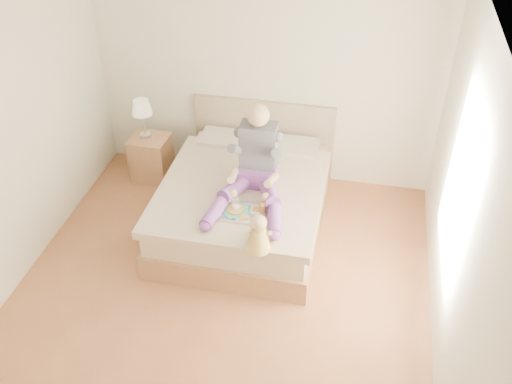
% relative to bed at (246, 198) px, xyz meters
% --- Properties ---
extents(room, '(4.02, 4.22, 2.71)m').
position_rel_bed_xyz_m(room, '(0.08, -1.08, 1.19)').
color(room, brown).
rests_on(room, ground).
extents(bed, '(1.70, 2.18, 1.00)m').
position_rel_bed_xyz_m(bed, '(0.00, 0.00, 0.00)').
color(bed, '#8D6241').
rests_on(bed, ground).
extents(nightstand, '(0.46, 0.42, 0.55)m').
position_rel_bed_xyz_m(nightstand, '(-1.34, 0.62, -0.04)').
color(nightstand, '#8D6241').
rests_on(nightstand, ground).
extents(lamp, '(0.24, 0.24, 0.49)m').
position_rel_bed_xyz_m(lamp, '(-1.38, 0.63, 0.61)').
color(lamp, silver).
rests_on(lamp, nightstand).
extents(adult, '(0.79, 1.11, 0.93)m').
position_rel_bed_xyz_m(adult, '(0.15, -0.21, 0.56)').
color(adult, '#6A3789').
rests_on(adult, bed).
extents(tray, '(0.44, 0.35, 0.12)m').
position_rel_bed_xyz_m(tray, '(0.13, -0.62, 0.32)').
color(tray, silver).
rests_on(tray, bed).
extents(baby, '(0.27, 0.34, 0.38)m').
position_rel_bed_xyz_m(baby, '(0.36, -1.07, 0.45)').
color(baby, gold).
rests_on(baby, bed).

